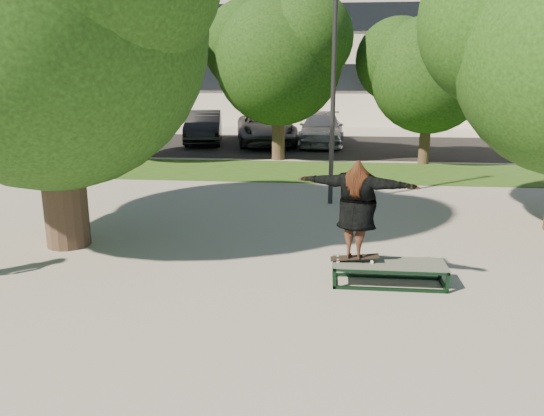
# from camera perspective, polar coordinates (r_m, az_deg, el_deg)

# --- Properties ---
(ground) EXTENTS (120.00, 120.00, 0.00)m
(ground) POSITION_cam_1_polar(r_m,az_deg,el_deg) (9.27, 0.20, -6.76)
(ground) COLOR gray
(ground) RESTS_ON ground
(grass_strip) EXTENTS (30.00, 4.00, 0.02)m
(grass_strip) POSITION_cam_1_polar(r_m,az_deg,el_deg) (18.41, 6.19, 3.91)
(grass_strip) COLOR #1C3F12
(grass_strip) RESTS_ON ground
(asphalt_strip) EXTENTS (40.00, 8.00, 0.01)m
(asphalt_strip) POSITION_cam_1_polar(r_m,az_deg,el_deg) (24.84, 3.81, 6.69)
(asphalt_strip) COLOR black
(asphalt_strip) RESTS_ON ground
(tree_left) EXTENTS (6.96, 5.95, 7.12)m
(tree_left) POSITION_cam_1_polar(r_m,az_deg,el_deg) (11.02, -23.33, 18.91)
(tree_left) COLOR #38281E
(tree_left) RESTS_ON ground
(bg_tree_left) EXTENTS (5.28, 4.51, 5.77)m
(bg_tree_left) POSITION_cam_1_polar(r_m,az_deg,el_deg) (21.02, -15.40, 15.00)
(bg_tree_left) COLOR #38281E
(bg_tree_left) RESTS_ON ground
(bg_tree_mid) EXTENTS (5.76, 4.92, 6.24)m
(bg_tree_mid) POSITION_cam_1_polar(r_m,az_deg,el_deg) (20.78, 0.50, 16.30)
(bg_tree_mid) COLOR #38281E
(bg_tree_mid) RESTS_ON ground
(bg_tree_right) EXTENTS (5.04, 4.31, 5.43)m
(bg_tree_right) POSITION_cam_1_polar(r_m,az_deg,el_deg) (20.49, 16.40, 14.29)
(bg_tree_right) COLOR #38281E
(bg_tree_right) RESTS_ON ground
(lamppost) EXTENTS (0.25, 0.15, 6.11)m
(lamppost) POSITION_cam_1_polar(r_m,az_deg,el_deg) (13.60, 6.64, 13.51)
(lamppost) COLOR #2D2D30
(lamppost) RESTS_ON ground
(office_building) EXTENTS (30.00, 14.12, 16.00)m
(office_building) POSITION_cam_1_polar(r_m,az_deg,el_deg) (40.94, 1.88, 20.98)
(office_building) COLOR beige
(office_building) RESTS_ON ground
(grind_box) EXTENTS (1.80, 0.60, 0.38)m
(grind_box) POSITION_cam_1_polar(r_m,az_deg,el_deg) (8.85, 12.43, -6.87)
(grind_box) COLOR black
(grind_box) RESTS_ON ground
(skater_rig) EXTENTS (2.02, 1.09, 1.66)m
(skater_rig) POSITION_cam_1_polar(r_m,az_deg,el_deg) (8.47, 9.10, -0.16)
(skater_rig) COLOR white
(skater_rig) RESTS_ON grind_box
(car_silver_a) EXTENTS (1.98, 4.56, 1.53)m
(car_silver_a) POSITION_cam_1_polar(r_m,az_deg,el_deg) (24.88, -17.72, 7.82)
(car_silver_a) COLOR #9E9EA3
(car_silver_a) RESTS_ON asphalt_strip
(car_dark) EXTENTS (2.41, 4.89, 1.54)m
(car_dark) POSITION_cam_1_polar(r_m,az_deg,el_deg) (25.90, -7.37, 8.63)
(car_dark) COLOR black
(car_dark) RESTS_ON asphalt_strip
(car_grey) EXTENTS (3.54, 5.95, 1.55)m
(car_grey) POSITION_cam_1_polar(r_m,az_deg,el_deg) (25.39, -0.68, 8.64)
(car_grey) COLOR #545358
(car_grey) RESTS_ON asphalt_strip
(car_silver_b) EXTENTS (2.05, 4.98, 1.44)m
(car_silver_b) POSITION_cam_1_polar(r_m,az_deg,el_deg) (25.24, 5.34, 8.42)
(car_silver_b) COLOR #B4B4B9
(car_silver_b) RESTS_ON asphalt_strip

